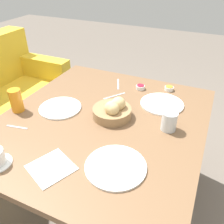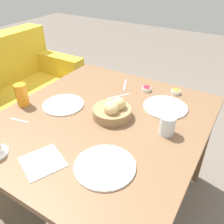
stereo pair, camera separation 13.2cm
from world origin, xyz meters
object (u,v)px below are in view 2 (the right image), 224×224
(bread_basket, at_px, (113,110))
(jam_bowl_honey, at_px, (176,92))
(plate_near_right, at_px, (165,107))
(knife_silver, at_px, (119,96))
(plate_near_left, at_px, (105,166))
(napkin, at_px, (43,162))
(fork_silver, at_px, (125,85))
(spoon_coffee, at_px, (19,120))
(jam_bowl_berry, at_px, (146,89))
(plate_far_center, at_px, (63,105))
(juice_glass, at_px, (22,95))
(water_tumbler, at_px, (167,125))

(bread_basket, relative_size, jam_bowl_honey, 3.68)
(plate_near_right, relative_size, knife_silver, 1.90)
(bread_basket, xyz_separation_m, knife_silver, (0.22, 0.09, -0.05))
(plate_near_left, relative_size, plate_near_right, 1.02)
(napkin, bearing_deg, jam_bowl_honey, -18.12)
(fork_silver, xyz_separation_m, spoon_coffee, (-0.69, 0.29, 0.00))
(plate_near_left, height_order, jam_bowl_berry, jam_bowl_berry)
(plate_near_left, distance_m, knife_silver, 0.62)
(plate_near_right, relative_size, plate_far_center, 1.05)
(knife_silver, height_order, spoon_coffee, same)
(bread_basket, relative_size, plate_near_left, 0.81)
(jam_bowl_honey, xyz_separation_m, napkin, (-0.91, 0.30, -0.01))
(bread_basket, distance_m, plate_near_right, 0.33)
(juice_glass, bearing_deg, napkin, -123.09)
(plate_near_left, distance_m, juice_glass, 0.72)
(knife_silver, bearing_deg, plate_far_center, 139.38)
(bread_basket, height_order, water_tumbler, bread_basket)
(bread_basket, bearing_deg, jam_bowl_berry, -4.56)
(bread_basket, distance_m, juice_glass, 0.56)
(plate_near_right, xyz_separation_m, plate_far_center, (-0.30, 0.54, 0.00))
(plate_near_left, height_order, jam_bowl_honey, jam_bowl_honey)
(napkin, bearing_deg, knife_silver, 0.49)
(fork_silver, distance_m, spoon_coffee, 0.74)
(plate_near_right, height_order, knife_silver, plate_near_right)
(bread_basket, xyz_separation_m, napkin, (-0.46, 0.08, -0.04))
(plate_far_center, distance_m, knife_silver, 0.36)
(fork_silver, bearing_deg, bread_basket, -160.84)
(plate_far_center, height_order, jam_bowl_berry, jam_bowl_berry)
(plate_near_left, bearing_deg, jam_bowl_honey, -3.40)
(juice_glass, height_order, knife_silver, juice_glass)
(fork_silver, bearing_deg, knife_silver, -164.86)
(plate_far_center, distance_m, spoon_coffee, 0.27)
(water_tumbler, relative_size, jam_bowl_berry, 1.74)
(juice_glass, bearing_deg, plate_far_center, -60.75)
(plate_far_center, distance_m, water_tumbler, 0.63)
(spoon_coffee, height_order, napkin, napkin)
(plate_near_right, distance_m, knife_silver, 0.31)
(juice_glass, bearing_deg, jam_bowl_honey, -50.56)
(napkin, bearing_deg, jam_bowl_berry, -7.74)
(bread_basket, distance_m, napkin, 0.47)
(bread_basket, distance_m, plate_far_center, 0.33)
(plate_near_right, distance_m, water_tumbler, 0.25)
(water_tumbler, height_order, spoon_coffee, water_tumbler)
(jam_bowl_berry, relative_size, spoon_coffee, 0.49)
(plate_near_right, relative_size, jam_bowl_honey, 4.43)
(bread_basket, xyz_separation_m, jam_bowl_berry, (0.38, -0.03, -0.03))
(water_tumbler, relative_size, fork_silver, 0.67)
(juice_glass, relative_size, jam_bowl_honey, 2.31)
(jam_bowl_berry, bearing_deg, plate_near_left, -169.49)
(plate_far_center, bearing_deg, spoon_coffee, 157.78)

